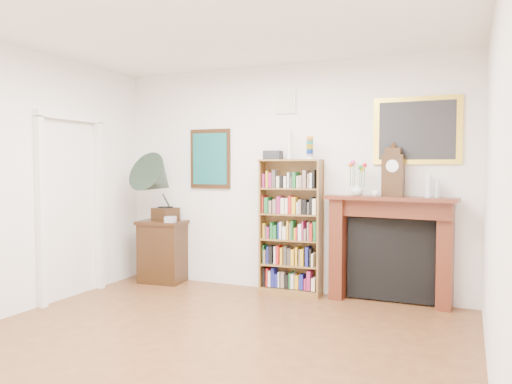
# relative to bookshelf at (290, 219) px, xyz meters

# --- Properties ---
(room) EXTENTS (4.51, 5.01, 2.81)m
(room) POSITION_rel_bookshelf_xyz_m (-0.12, -2.34, 0.49)
(room) COLOR #5B2F1B
(room) RESTS_ON ground
(door_casing) EXTENTS (0.08, 1.02, 2.17)m
(door_casing) POSITION_rel_bookshelf_xyz_m (-2.32, -1.14, 0.35)
(door_casing) COLOR white
(door_casing) RESTS_ON left_wall
(teal_poster) EXTENTS (0.58, 0.04, 0.78)m
(teal_poster) POSITION_rel_bookshelf_xyz_m (-1.17, 0.13, 0.74)
(teal_poster) COLOR black
(teal_poster) RESTS_ON back_wall
(small_picture) EXTENTS (0.26, 0.04, 0.30)m
(small_picture) POSITION_rel_bookshelf_xyz_m (-0.12, 0.13, 1.44)
(small_picture) COLOR white
(small_picture) RESTS_ON back_wall
(gilt_painting) EXTENTS (0.95, 0.04, 0.75)m
(gilt_painting) POSITION_rel_bookshelf_xyz_m (1.43, 0.13, 1.04)
(gilt_painting) COLOR gold
(gilt_painting) RESTS_ON back_wall
(bookshelf) EXTENTS (0.77, 0.33, 1.88)m
(bookshelf) POSITION_rel_bookshelf_xyz_m (0.00, 0.00, 0.00)
(bookshelf) COLOR brown
(bookshelf) RESTS_ON floor
(side_cabinet) EXTENTS (0.65, 0.50, 0.83)m
(side_cabinet) POSITION_rel_bookshelf_xyz_m (-1.78, -0.09, -0.50)
(side_cabinet) COLOR black
(side_cabinet) RESTS_ON floor
(fireplace) EXTENTS (1.47, 0.48, 1.22)m
(fireplace) POSITION_rel_bookshelf_xyz_m (1.17, 0.05, -0.19)
(fireplace) COLOR #4C1C11
(fireplace) RESTS_ON floor
(gramophone) EXTENTS (0.66, 0.77, 0.91)m
(gramophone) POSITION_rel_bookshelf_xyz_m (-1.77, -0.17, 0.42)
(gramophone) COLOR black
(gramophone) RESTS_ON side_cabinet
(cd_stack) EXTENTS (0.14, 0.14, 0.08)m
(cd_stack) POSITION_rel_bookshelf_xyz_m (-1.56, -0.22, -0.05)
(cd_stack) COLOR silver
(cd_stack) RESTS_ON side_cabinet
(mantel_clock) EXTENTS (0.24, 0.15, 0.54)m
(mantel_clock) POSITION_rel_bookshelf_xyz_m (1.20, 0.03, 0.57)
(mantel_clock) COLOR black
(mantel_clock) RESTS_ON fireplace
(flower_vase) EXTENTS (0.16, 0.16, 0.15)m
(flower_vase) POSITION_rel_bookshelf_xyz_m (0.81, -0.03, 0.38)
(flower_vase) COLOR silver
(flower_vase) RESTS_ON fireplace
(teacup) EXTENTS (0.10, 0.10, 0.07)m
(teacup) POSITION_rel_bookshelf_xyz_m (1.03, -0.07, 0.34)
(teacup) COLOR silver
(teacup) RESTS_ON fireplace
(bottle_left) EXTENTS (0.07, 0.07, 0.24)m
(bottle_left) POSITION_rel_bookshelf_xyz_m (1.57, -0.01, 0.42)
(bottle_left) COLOR silver
(bottle_left) RESTS_ON fireplace
(bottle_right) EXTENTS (0.06, 0.06, 0.20)m
(bottle_right) POSITION_rel_bookshelf_xyz_m (1.66, 0.03, 0.40)
(bottle_right) COLOR silver
(bottle_right) RESTS_ON fireplace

